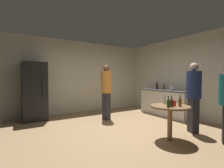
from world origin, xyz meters
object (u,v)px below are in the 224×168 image
Objects in this scene: refrigerator at (34,91)px; foreground_table at (170,111)px; wine_bottle_on_counter at (157,86)px; kettle at (172,88)px; plastic_cup_red at (174,103)px; person_in_navy_shirt at (194,92)px; beer_bottle_clear at (165,100)px; beer_bottle_amber at (180,102)px; beer_bottle_on_counter at (164,87)px; beer_bottle_brown at (172,103)px; person_in_orange_shirt at (106,88)px; beer_bottle_green at (168,103)px.

foreground_table is (2.21, -3.31, -0.27)m from refrigerator.
wine_bottle_on_counter is 0.39× the size of foreground_table.
kettle is at bearing -26.99° from refrigerator.
refrigerator is 2.25× the size of foreground_table.
plastic_cup_red is 0.86m from person_in_navy_shirt.
refrigerator is 7.83× the size of beer_bottle_clear.
plastic_cup_red is (-1.67, -2.00, -0.23)m from wine_bottle_on_counter.
beer_bottle_clear is at bearing 90.78° from beer_bottle_amber.
beer_bottle_clear is 0.83m from person_in_navy_shirt.
person_in_navy_shirt is (-0.83, -1.91, -0.04)m from wine_bottle_on_counter.
beer_bottle_clear is at bearing -139.22° from beer_bottle_on_counter.
beer_bottle_brown is 0.38m from beer_bottle_clear.
wine_bottle_on_counter is 1.35× the size of beer_bottle_clear.
kettle is 1.97m from beer_bottle_clear.
beer_bottle_amber is at bearing -132.45° from beer_bottle_on_counter.
beer_bottle_amber reaches higher than plastic_cup_red.
person_in_orange_shirt is (-0.34, 2.24, 0.22)m from plastic_cup_red.
beer_bottle_amber is at bearing -127.52° from wine_bottle_on_counter.
beer_bottle_clear is at bearing 60.45° from beer_bottle_brown.
beer_bottle_brown is (-1.89, -1.80, -0.17)m from beer_bottle_on_counter.
wine_bottle_on_counter reaches higher than beer_bottle_on_counter.
person_in_orange_shirt is at bearing 166.88° from beer_bottle_on_counter.
beer_bottle_on_counter is 2.09× the size of plastic_cup_red.
refrigerator is 4.43m from kettle.
beer_bottle_amber is 2.09× the size of plastic_cup_red.
person_in_orange_shirt is (-0.29, 2.18, 0.38)m from foreground_table.
beer_bottle_green is (-1.95, -1.43, -0.15)m from kettle.
beer_bottle_brown is at bearing 164.46° from beer_bottle_amber.
kettle is at bearing 50.20° from person_in_orange_shirt.
person_in_navy_shirt is at bearing -118.73° from beer_bottle_on_counter.
wine_bottle_on_counter is 1.35× the size of beer_bottle_amber.
person_in_navy_shirt reaches higher than foreground_table.
person_in_navy_shirt is at bearing -113.48° from wine_bottle_on_counter.
person_in_navy_shirt is (0.84, 0.09, 0.19)m from plastic_cup_red.
beer_bottle_on_counter is 2.62m from beer_bottle_brown.
person_in_orange_shirt is (-0.07, 2.31, 0.19)m from beer_bottle_green.
beer_bottle_clear is (-1.70, -1.47, -0.17)m from beer_bottle_on_counter.
wine_bottle_on_counter is 1.35× the size of beer_bottle_green.
beer_bottle_green is (-0.32, 0.03, 0.00)m from beer_bottle_amber.
wine_bottle_on_counter reaches higher than beer_bottle_clear.
plastic_cup_red is 0.07× the size of person_in_navy_shirt.
kettle is 2.17m from plastic_cup_red.
beer_bottle_green is at bearing -149.18° from foreground_table.
beer_bottle_on_counter is 2.25m from beer_bottle_clear.
kettle is 1.06× the size of beer_bottle_clear.
beer_bottle_clear is 0.29m from plastic_cup_red.
beer_bottle_on_counter is at bearing 47.55° from beer_bottle_amber.
plastic_cup_red is (-1.69, -1.36, -0.18)m from kettle.
wine_bottle_on_counter is 2.62m from foreground_table.
beer_bottle_green reaches higher than foreground_table.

